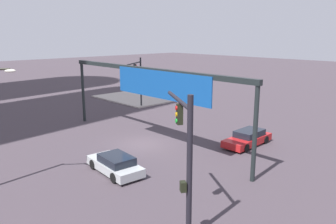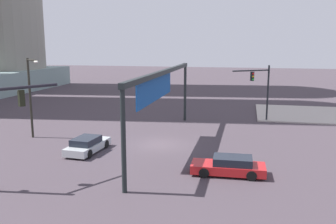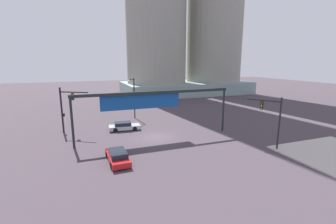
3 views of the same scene
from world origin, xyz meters
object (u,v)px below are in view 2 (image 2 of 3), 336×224
object	(u,v)px
traffic_signal_opposite_side	(3,121)
traffic_signal_near_corner	(261,85)
sedan_car_waiting_far	(87,145)
streetlamp_curved_arm	(31,92)
sedan_car_approaching	(229,166)

from	to	relation	value
traffic_signal_opposite_side	traffic_signal_near_corner	bearing A→B (deg)	-2.06
sedan_car_waiting_far	streetlamp_curved_arm	bearing A→B (deg)	69.85
traffic_signal_near_corner	streetlamp_curved_arm	distance (m)	22.79
traffic_signal_near_corner	sedan_car_waiting_far	bearing A→B (deg)	14.54
streetlamp_curved_arm	sedan_car_waiting_far	bearing A→B (deg)	12.78
traffic_signal_opposite_side	streetlamp_curved_arm	bearing A→B (deg)	57.21
traffic_signal_near_corner	streetlamp_curved_arm	world-z (taller)	streetlamp_curved_arm
traffic_signal_opposite_side	sedan_car_approaching	size ratio (longest dim) A/B	1.35
traffic_signal_near_corner	traffic_signal_opposite_side	xyz separation A→B (m)	(-21.94, 14.74, -0.00)
traffic_signal_opposite_side	sedan_car_approaching	distance (m)	13.84
traffic_signal_opposite_side	streetlamp_curved_arm	distance (m)	11.73
traffic_signal_near_corner	sedan_car_approaching	bearing A→B (deg)	49.69
traffic_signal_near_corner	sedan_car_approaching	xyz separation A→B (m)	(-16.97, 2.29, -3.42)
streetlamp_curved_arm	sedan_car_approaching	world-z (taller)	streetlamp_curved_arm
traffic_signal_opposite_side	sedan_car_waiting_far	world-z (taller)	traffic_signal_opposite_side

